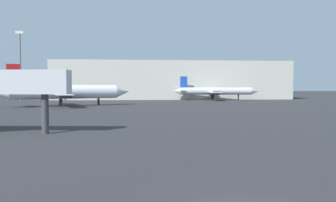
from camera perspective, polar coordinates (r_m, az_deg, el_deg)
airplane_distant at (r=78.81m, az=-18.38°, el=1.59°), size 30.98×21.57×9.82m
airplane_far_left at (r=108.75m, az=8.69°, el=1.81°), size 29.60×20.24×8.22m
light_mast_left at (r=106.31m, az=-25.49°, el=6.41°), size 2.40×0.50×21.69m
terminal_building at (r=121.16m, az=0.64°, el=3.76°), size 87.04×23.11×14.02m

